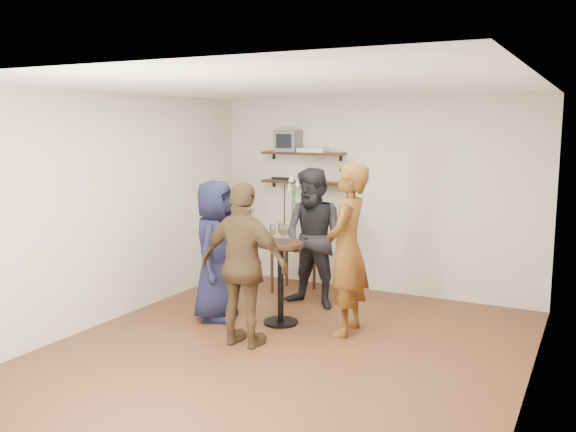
% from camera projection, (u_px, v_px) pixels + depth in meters
% --- Properties ---
extents(room, '(4.58, 5.08, 2.68)m').
position_uv_depth(room, '(289.00, 222.00, 5.97)').
color(room, '#4A2717').
rests_on(room, ground).
extents(shelf_upper, '(1.20, 0.25, 0.04)m').
position_uv_depth(shelf_upper, '(303.00, 153.00, 8.43)').
color(shelf_upper, black).
rests_on(shelf_upper, room).
extents(shelf_lower, '(1.20, 0.25, 0.04)m').
position_uv_depth(shelf_lower, '(303.00, 182.00, 8.49)').
color(shelf_lower, black).
rests_on(shelf_lower, room).
extents(crt_monitor, '(0.32, 0.30, 0.30)m').
position_uv_depth(crt_monitor, '(289.00, 141.00, 8.50)').
color(crt_monitor, '#59595B').
rests_on(crt_monitor, shelf_upper).
extents(dvd_deck, '(0.40, 0.24, 0.06)m').
position_uv_depth(dvd_deck, '(313.00, 150.00, 8.35)').
color(dvd_deck, silver).
rests_on(dvd_deck, shelf_upper).
extents(radio, '(0.22, 0.10, 0.10)m').
position_uv_depth(radio, '(308.00, 177.00, 8.44)').
color(radio, black).
rests_on(radio, shelf_lower).
extents(power_strip, '(0.30, 0.05, 0.03)m').
position_uv_depth(power_strip, '(281.00, 178.00, 8.69)').
color(power_strip, black).
rests_on(power_strip, shelf_lower).
extents(side_table, '(0.61, 0.61, 0.64)m').
position_uv_depth(side_table, '(293.00, 252.00, 8.22)').
color(side_table, black).
rests_on(side_table, room).
extents(vase_lilies, '(0.19, 0.20, 0.98)m').
position_uv_depth(vase_lilies, '(293.00, 222.00, 8.16)').
color(vase_lilies, white).
rests_on(vase_lilies, side_table).
extents(drinks_table, '(0.51, 0.51, 0.94)m').
position_uv_depth(drinks_table, '(281.00, 272.00, 6.85)').
color(drinks_table, black).
rests_on(drinks_table, room).
extents(wine_glass_fl, '(0.07, 0.07, 0.20)m').
position_uv_depth(wine_glass_fl, '(273.00, 231.00, 6.78)').
color(wine_glass_fl, silver).
rests_on(wine_glass_fl, drinks_table).
extents(wine_glass_fr, '(0.07, 0.07, 0.21)m').
position_uv_depth(wine_glass_fr, '(285.00, 231.00, 6.71)').
color(wine_glass_fr, silver).
rests_on(wine_glass_fr, drinks_table).
extents(wine_glass_bl, '(0.07, 0.07, 0.20)m').
position_uv_depth(wine_glass_bl, '(281.00, 229.00, 6.85)').
color(wine_glass_bl, silver).
rests_on(wine_glass_bl, drinks_table).
extents(wine_glass_br, '(0.07, 0.07, 0.20)m').
position_uv_depth(wine_glass_br, '(282.00, 231.00, 6.77)').
color(wine_glass_br, silver).
rests_on(wine_glass_br, drinks_table).
extents(person_plaid, '(0.49, 0.71, 1.85)m').
position_uv_depth(person_plaid, '(347.00, 249.00, 6.50)').
color(person_plaid, '#A82213').
rests_on(person_plaid, room).
extents(person_dark, '(0.89, 0.72, 1.72)m').
position_uv_depth(person_dark, '(315.00, 238.00, 7.47)').
color(person_dark, black).
rests_on(person_dark, room).
extents(person_navy, '(0.69, 0.89, 1.62)m').
position_uv_depth(person_navy, '(215.00, 250.00, 7.01)').
color(person_navy, black).
rests_on(person_navy, room).
extents(person_brown, '(0.99, 0.41, 1.68)m').
position_uv_depth(person_brown, '(244.00, 265.00, 6.13)').
color(person_brown, '#49351F').
rests_on(person_brown, room).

